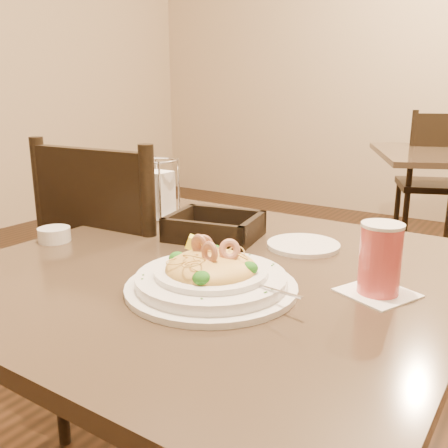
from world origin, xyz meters
The scene contains 9 objects.
main_table centered at (0.00, 0.00, 0.49)m, with size 0.90×0.90×0.72m.
dining_chair_near centered at (-0.44, 0.20, 0.50)m, with size 0.45×0.45×0.93m.
dining_chair_far centered at (-0.10, 2.58, 0.50)m, with size 0.55×0.55×0.93m.
pasta_bowl centered at (0.06, -0.11, 0.74)m, with size 0.33×0.29×0.09m.
drink_glass centered at (0.30, 0.04, 0.78)m, with size 0.14×0.14×0.12m.
bread_basket centered at (-0.11, 0.15, 0.74)m, with size 0.23×0.20×0.06m.
napkin_caddy centered at (-0.34, 0.22, 0.78)m, with size 0.10×0.10×0.16m.
side_plate centered at (0.09, 0.20, 0.72)m, with size 0.16×0.16×0.01m, color white.
butter_ramekin centered at (-0.40, -0.07, 0.73)m, with size 0.07×0.07×0.03m, color white.
Camera 1 is at (0.52, -0.76, 1.05)m, focal length 40.00 mm.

